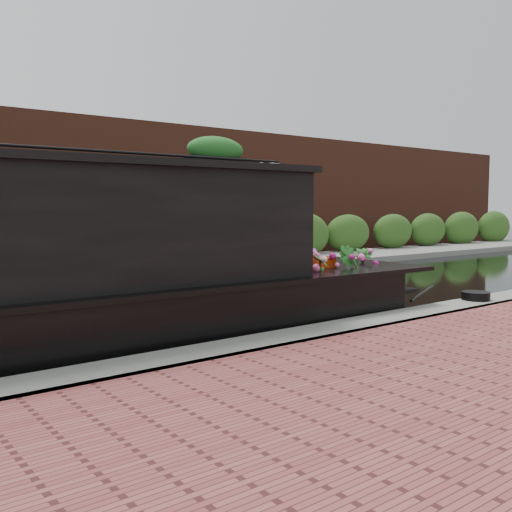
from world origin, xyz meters
TOP-DOWN VIEW (x-y plane):
  - ground at (0.00, 0.00)m, footprint 80.00×80.00m
  - near_bank_coping at (0.00, -3.30)m, footprint 40.00×0.60m
  - far_bank_path at (0.00, 4.20)m, footprint 40.00×2.40m
  - far_hedge at (0.00, 5.10)m, footprint 40.00×1.10m
  - far_brick_wall at (0.00, 7.20)m, footprint 40.00×1.00m
  - rope_fender at (2.10, -1.82)m, footprint 0.30×0.38m
  - coiled_mooring_rope at (2.70, -3.21)m, footprint 0.41×0.41m

SIDE VIEW (x-z plane):
  - ground at x=0.00m, z-range 0.00..0.00m
  - near_bank_coping at x=0.00m, z-range -0.25..0.25m
  - far_bank_path at x=0.00m, z-range -0.17..0.17m
  - far_hedge at x=0.00m, z-range -1.40..1.40m
  - far_brick_wall at x=0.00m, z-range -4.00..4.00m
  - rope_fender at x=2.10m, z-range 0.00..0.30m
  - coiled_mooring_rope at x=2.70m, z-range 0.25..0.37m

